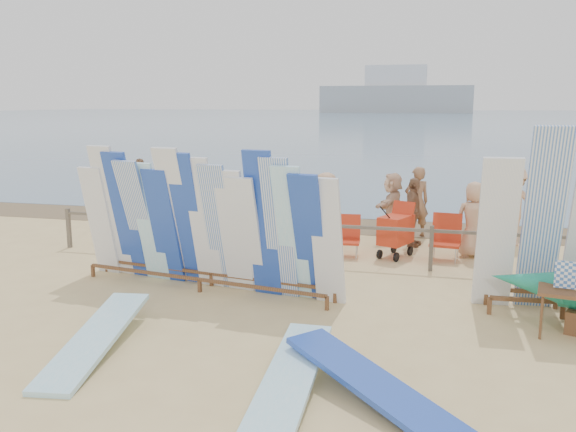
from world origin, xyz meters
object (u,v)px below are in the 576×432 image
(main_surfboard_rack, at_px, (204,226))
(vendor_table, at_px, (568,313))
(beachgoer_7, at_px, (417,202))
(beachgoer_5, at_px, (392,205))
(beachgoer_2, at_px, (263,208))
(beachgoer_3, at_px, (326,207))
(flat_board_b, at_px, (289,393))
(beachgoer_6, at_px, (474,220))
(stroller, at_px, (396,236))
(side_surfboard_rack, at_px, (567,231))
(beachgoer_extra_1, at_px, (140,189))
(beach_chair_right, at_px, (445,247))
(flat_board_d, at_px, (378,404))
(beach_chair_left, at_px, (347,244))
(beachgoer_9, at_px, (513,206))
(flat_board_a, at_px, (96,350))
(beachgoer_4, at_px, (413,212))

(main_surfboard_rack, xyz_separation_m, vendor_table, (5.77, -0.89, -0.76))
(beachgoer_7, xyz_separation_m, beachgoer_5, (-0.56, -0.25, -0.07))
(main_surfboard_rack, bearing_deg, beachgoer_2, 98.80)
(beachgoer_5, bearing_deg, beachgoer_3, -52.06)
(main_surfboard_rack, bearing_deg, vendor_table, 0.78)
(vendor_table, height_order, flat_board_b, vendor_table)
(beachgoer_7, relative_size, beachgoer_6, 1.07)
(stroller, height_order, beachgoer_5, beachgoer_5)
(flat_board_b, bearing_deg, side_surfboard_rack, 44.73)
(flat_board_b, relative_size, beachgoer_extra_1, 1.56)
(beach_chair_right, distance_m, beachgoer_extra_1, 8.63)
(flat_board_d, height_order, beach_chair_left, beach_chair_left)
(beachgoer_7, bearing_deg, side_surfboard_rack, 89.25)
(beach_chair_right, distance_m, beachgoer_9, 2.41)
(beachgoer_2, bearing_deg, beach_chair_left, 65.57)
(side_surfboard_rack, xyz_separation_m, vendor_table, (-0.09, -1.03, -0.96))
(beach_chair_left, bearing_deg, stroller, 4.47)
(vendor_table, distance_m, flat_board_b, 4.26)
(beachgoer_2, bearing_deg, side_surfboard_rack, 51.10)
(flat_board_d, xyz_separation_m, stroller, (-0.31, 6.57, 0.47))
(side_surfboard_rack, bearing_deg, main_surfboard_rack, 178.51)
(beach_chair_right, xyz_separation_m, beachgoer_3, (-2.74, 1.09, 0.54))
(side_surfboard_rack, xyz_separation_m, beachgoer_extra_1, (-9.99, 5.44, -0.47))
(vendor_table, xyz_separation_m, stroller, (-2.68, 3.99, 0.10))
(flat_board_a, bearing_deg, stroller, 52.02)
(beachgoer_5, relative_size, beachgoer_4, 1.01)
(main_surfboard_rack, xyz_separation_m, beachgoer_4, (3.39, 4.22, -0.34))
(beachgoer_6, bearing_deg, flat_board_a, 41.26)
(beachgoer_4, bearing_deg, vendor_table, -143.33)
(main_surfboard_rack, xyz_separation_m, beachgoer_3, (1.38, 4.20, -0.31))
(main_surfboard_rack, distance_m, beachgoer_3, 4.43)
(beachgoer_5, bearing_deg, beachgoer_2, -52.19)
(beach_chair_left, height_order, beachgoer_3, beachgoer_3)
(beachgoer_7, distance_m, beachgoer_2, 3.80)
(beachgoer_3, bearing_deg, beachgoer_extra_1, 103.72)
(beachgoer_extra_1, bearing_deg, stroller, -43.02)
(flat_board_d, height_order, beachgoer_9, beachgoer_9)
(flat_board_d, height_order, beach_chair_right, beach_chair_right)
(flat_board_d, bearing_deg, flat_board_b, 129.42)
(flat_board_d, distance_m, beachgoer_2, 7.79)
(side_surfboard_rack, xyz_separation_m, beachgoer_9, (-0.25, 4.76, -0.42))
(flat_board_b, distance_m, flat_board_d, 1.01)
(main_surfboard_rack, height_order, beach_chair_right, main_surfboard_rack)
(flat_board_b, xyz_separation_m, beachgoer_7, (1.04, 8.69, 0.86))
(main_surfboard_rack, relative_size, side_surfboard_rack, 1.73)
(flat_board_b, relative_size, flat_board_d, 1.00)
(stroller, bearing_deg, beachgoer_3, 170.13)
(flat_board_b, distance_m, beach_chair_left, 6.41)
(beach_chair_right, height_order, beachgoer_7, beachgoer_7)
(beachgoer_4, bearing_deg, beachgoer_extra_1, 91.51)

